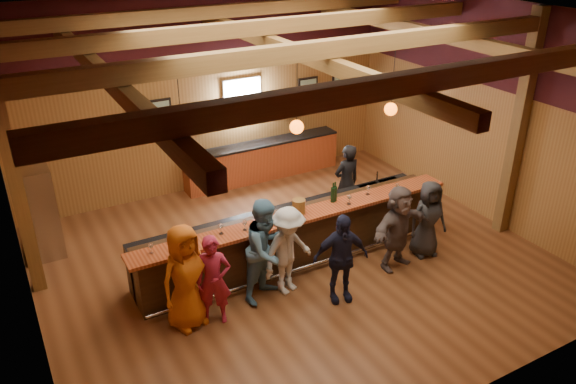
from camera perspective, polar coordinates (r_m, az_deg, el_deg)
name	(u,v)px	position (r m, az deg, el deg)	size (l,w,h in m)	color
room	(295,97)	(9.40, 0.73, 9.67)	(9.04, 9.00, 4.52)	brown
bar_counter	(293,234)	(10.56, 0.48, -4.33)	(6.30, 1.07, 1.11)	black
back_bar_cabinet	(263,160)	(13.90, -2.56, 3.25)	(4.00, 0.52, 0.95)	#91381A
window	(242,98)	(13.40, -4.68, 9.46)	(0.95, 0.09, 0.95)	silver
framed_pictures	(275,91)	(13.74, -1.35, 10.18)	(5.35, 0.05, 0.45)	black
wine_shelves	(244,117)	(13.47, -4.50, 7.64)	(3.00, 0.18, 0.30)	#91381A
pendant_lights	(297,127)	(9.51, 0.89, 6.67)	(4.24, 0.24, 1.37)	black
stainless_fridge	(37,213)	(11.49, -24.16, -1.99)	(0.70, 0.70, 1.80)	silver
customer_orange	(186,277)	(8.88, -10.37, -8.51)	(0.87, 0.57, 1.78)	#B95311
customer_redvest	(213,280)	(8.96, -7.58, -8.89)	(0.56, 0.37, 1.54)	maroon
customer_denim	(266,250)	(9.37, -2.20, -5.86)	(0.89, 0.69, 1.83)	teal
customer_white	(288,251)	(9.53, -0.02, -6.00)	(1.04, 0.60, 1.62)	silver
customer_navy	(341,258)	(9.38, 5.37, -6.70)	(0.95, 0.39, 1.61)	#1A1B34
customer_brown	(398,228)	(10.39, 11.11, -3.57)	(1.51, 0.48, 1.63)	#5B4C49
customer_dark	(428,219)	(10.91, 14.02, -2.66)	(0.75, 0.49, 1.53)	#272629
bartender	(346,183)	(11.88, 5.95, 0.95)	(0.62, 0.41, 1.70)	black
ice_bucket	(299,206)	(10.01, 1.10, -1.46)	(0.24, 0.24, 0.26)	brown
bottle_a	(333,194)	(10.42, 4.59, -0.25)	(0.08, 0.08, 0.39)	black
bottle_b	(335,193)	(10.46, 4.78, -0.15)	(0.08, 0.08, 0.38)	black
glass_a	(151,246)	(9.09, -13.78, -5.39)	(0.08, 0.08, 0.18)	silver
glass_b	(185,240)	(9.14, -10.43, -4.78)	(0.08, 0.08, 0.19)	silver
glass_c	(221,227)	(9.41, -6.83, -3.50)	(0.09, 0.09, 0.20)	silver
glass_d	(245,223)	(9.49, -4.43, -3.17)	(0.08, 0.08, 0.19)	silver
glass_e	(276,217)	(9.68, -1.20, -2.51)	(0.08, 0.08, 0.17)	silver
glass_f	(349,197)	(10.37, 6.25, -0.53)	(0.09, 0.09, 0.20)	silver
glass_g	(368,188)	(10.78, 8.14, 0.42)	(0.09, 0.09, 0.19)	silver
glass_h	(397,186)	(11.00, 11.05, 0.65)	(0.07, 0.07, 0.17)	silver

